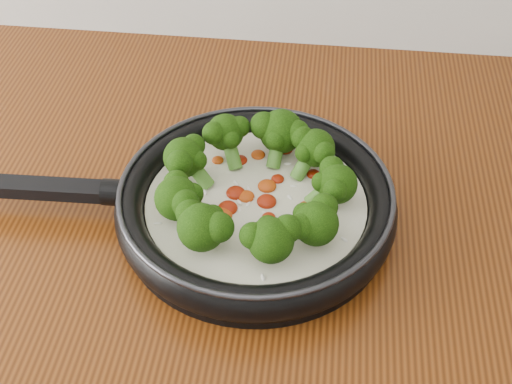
# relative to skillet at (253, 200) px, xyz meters

# --- Properties ---
(skillet) EXTENTS (0.53, 0.35, 0.10)m
(skillet) POSITION_rel_skillet_xyz_m (0.00, 0.00, 0.00)
(skillet) COLOR black
(skillet) RESTS_ON counter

